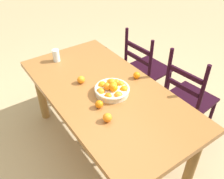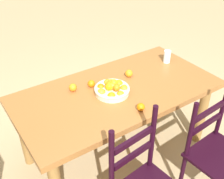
{
  "view_description": "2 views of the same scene",
  "coord_description": "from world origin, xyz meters",
  "views": [
    {
      "loc": [
        1.42,
        -0.92,
        2.02
      ],
      "look_at": [
        0.07,
        0.02,
        0.77
      ],
      "focal_mm": 39.14,
      "sensor_mm": 36.0,
      "label": 1
    },
    {
      "loc": [
        1.16,
        1.64,
        2.08
      ],
      "look_at": [
        0.07,
        0.02,
        0.77
      ],
      "focal_mm": 44.89,
      "sensor_mm": 36.0,
      "label": 2
    }
  ],
  "objects": [
    {
      "name": "chair_near_window",
      "position": [
        -0.38,
        0.83,
        0.44
      ],
      "size": [
        0.47,
        0.47,
        0.94
      ],
      "rotation": [
        0.0,
        0.0,
        3.21
      ],
      "color": "black",
      "rests_on": "ground"
    },
    {
      "name": "orange_loose_1",
      "position": [
        0.02,
        0.34,
        0.77
      ],
      "size": [
        0.06,
        0.06,
        0.06
      ],
      "primitive_type": "sphere",
      "color": "orange",
      "rests_on": "dining_table"
    },
    {
      "name": "orange_loose_3",
      "position": [
        0.33,
        -0.2,
        0.77
      ],
      "size": [
        0.07,
        0.07,
        0.07
      ],
      "primitive_type": "sphere",
      "color": "orange",
      "rests_on": "dining_table"
    },
    {
      "name": "dining_table",
      "position": [
        0.0,
        0.0,
        0.63
      ],
      "size": [
        1.78,
        0.9,
        0.73
      ],
      "color": "#945E2E",
      "rests_on": "ground"
    },
    {
      "name": "drinking_glass",
      "position": [
        -0.7,
        -0.13,
        0.8
      ],
      "size": [
        0.07,
        0.07,
        0.13
      ],
      "primitive_type": "cylinder",
      "color": "silver",
      "rests_on": "dining_table"
    },
    {
      "name": "orange_loose_0",
      "position": [
        0.16,
        -0.16,
        0.77
      ],
      "size": [
        0.06,
        0.06,
        0.06
      ],
      "primitive_type": "sphere",
      "color": "orange",
      "rests_on": "dining_table"
    },
    {
      "name": "chair_by_cabinet",
      "position": [
        0.31,
        0.78,
        0.46
      ],
      "size": [
        0.47,
        0.47,
        1.01
      ],
      "rotation": [
        0.0,
        0.0,
        3.25
      ],
      "color": "black",
      "rests_on": "ground"
    },
    {
      "name": "orange_loose_2",
      "position": [
        -0.21,
        -0.12,
        0.77
      ],
      "size": [
        0.07,
        0.07,
        0.07
      ],
      "primitive_type": "sphere",
      "color": "orange",
      "rests_on": "dining_table"
    },
    {
      "name": "fruit_bowl",
      "position": [
        0.07,
        0.02,
        0.78
      ],
      "size": [
        0.3,
        0.3,
        0.14
      ],
      "color": "beige",
      "rests_on": "dining_table"
    },
    {
      "name": "ground_plane",
      "position": [
        0.0,
        0.0,
        0.0
      ],
      "size": [
        12.0,
        12.0,
        0.0
      ],
      "primitive_type": "plane",
      "color": "tan"
    }
  ]
}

